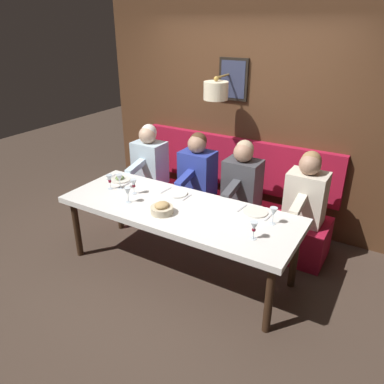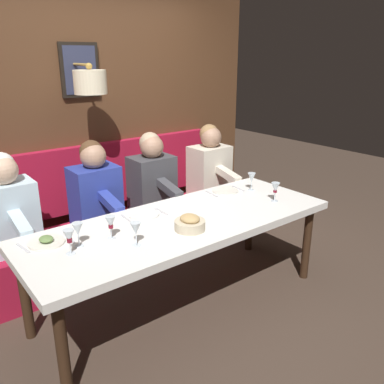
{
  "view_description": "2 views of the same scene",
  "coord_description": "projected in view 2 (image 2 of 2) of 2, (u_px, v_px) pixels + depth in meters",
  "views": [
    {
      "loc": [
        -2.74,
        -1.8,
        2.43
      ],
      "look_at": [
        0.05,
        -0.13,
        0.92
      ],
      "focal_mm": 34.87,
      "sensor_mm": 36.0,
      "label": 1
    },
    {
      "loc": [
        -2.25,
        1.67,
        1.93
      ],
      "look_at": [
        0.05,
        -0.13,
        0.92
      ],
      "focal_mm": 37.46,
      "sensor_mm": 36.0,
      "label": 2
    }
  ],
  "objects": [
    {
      "name": "ground_plane",
      "position": [
        183.0,
        303.0,
        3.27
      ],
      "size": [
        12.0,
        12.0,
        0.0
      ],
      "primitive_type": "plane",
      "color": "#423328"
    },
    {
      "name": "dining_table",
      "position": [
        183.0,
        227.0,
        3.05
      ],
      "size": [
        0.9,
        2.42,
        0.74
      ],
      "color": "silver",
      "rests_on": "ground_plane"
    },
    {
      "name": "banquette_bench",
      "position": [
        128.0,
        240.0,
        3.86
      ],
      "size": [
        0.52,
        2.62,
        0.45
      ],
      "primitive_type": "cube",
      "color": "maroon",
      "rests_on": "ground_plane"
    },
    {
      "name": "back_wall_panel",
      "position": [
        93.0,
        114.0,
        3.91
      ],
      "size": [
        0.59,
        3.82,
        2.9
      ],
      "color": "#51331E",
      "rests_on": "ground_plane"
    },
    {
      "name": "diner_nearest",
      "position": [
        210.0,
        164.0,
        4.26
      ],
      "size": [
        0.6,
        0.4,
        0.79
      ],
      "color": "beige",
      "rests_on": "banquette_bench"
    },
    {
      "name": "diner_near",
      "position": [
        152.0,
        177.0,
        3.84
      ],
      "size": [
        0.6,
        0.4,
        0.79
      ],
      "color": "#3D3D42",
      "rests_on": "banquette_bench"
    },
    {
      "name": "diner_middle",
      "position": [
        95.0,
        189.0,
        3.49
      ],
      "size": [
        0.6,
        0.4,
        0.79
      ],
      "color": "#283893",
      "rests_on": "banquette_bench"
    },
    {
      "name": "diner_far",
      "position": [
        8.0,
        207.0,
        3.07
      ],
      "size": [
        0.6,
        0.4,
        0.79
      ],
      "color": "silver",
      "rests_on": "banquette_bench"
    },
    {
      "name": "place_setting_0",
      "position": [
        46.0,
        242.0,
        2.64
      ],
      "size": [
        0.24,
        0.32,
        0.05
      ],
      "color": "silver",
      "rests_on": "dining_table"
    },
    {
      "name": "place_setting_1",
      "position": [
        144.0,
        214.0,
        3.11
      ],
      "size": [
        0.24,
        0.31,
        0.01
      ],
      "color": "white",
      "rests_on": "dining_table"
    },
    {
      "name": "place_setting_2",
      "position": [
        225.0,
        191.0,
        3.65
      ],
      "size": [
        0.24,
        0.32,
        0.01
      ],
      "color": "silver",
      "rests_on": "dining_table"
    },
    {
      "name": "wine_glass_0",
      "position": [
        69.0,
        237.0,
        2.48
      ],
      "size": [
        0.07,
        0.07,
        0.16
      ],
      "color": "silver",
      "rests_on": "dining_table"
    },
    {
      "name": "wine_glass_1",
      "position": [
        111.0,
        223.0,
        2.68
      ],
      "size": [
        0.07,
        0.07,
        0.16
      ],
      "color": "silver",
      "rests_on": "dining_table"
    },
    {
      "name": "wine_glass_2",
      "position": [
        78.0,
        230.0,
        2.57
      ],
      "size": [
        0.07,
        0.07,
        0.16
      ],
      "color": "silver",
      "rests_on": "dining_table"
    },
    {
      "name": "wine_glass_3",
      "position": [
        275.0,
        188.0,
        3.37
      ],
      "size": [
        0.07,
        0.07,
        0.16
      ],
      "color": "silver",
      "rests_on": "dining_table"
    },
    {
      "name": "wine_glass_4",
      "position": [
        252.0,
        178.0,
        3.65
      ],
      "size": [
        0.07,
        0.07,
        0.16
      ],
      "color": "silver",
      "rests_on": "dining_table"
    },
    {
      "name": "wine_glass_5",
      "position": [
        136.0,
        229.0,
        2.58
      ],
      "size": [
        0.07,
        0.07,
        0.16
      ],
      "color": "silver",
      "rests_on": "dining_table"
    },
    {
      "name": "bread_bowl",
      "position": [
        190.0,
        223.0,
        2.84
      ],
      "size": [
        0.22,
        0.22,
        0.12
      ],
      "color": "beige",
      "rests_on": "dining_table"
    }
  ]
}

